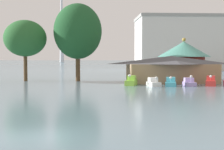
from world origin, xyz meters
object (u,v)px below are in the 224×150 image
pedal_boat_white (153,83)px  background_building_block (178,43)px  pedal_boat_cyan (171,83)px  shoreline_tree_mid (78,31)px  pedal_boat_lime (131,81)px  boathouse (171,69)px  distant_broadcast_tower (62,1)px  shoreline_tree_tall_left (25,38)px  pedal_boat_red (211,82)px  green_roof_pavilion (184,58)px  pedal_boat_lavender (189,83)px

pedal_boat_white → background_building_block: background_building_block is taller
pedal_boat_cyan → shoreline_tree_mid: shoreline_tree_mid is taller
pedal_boat_lime → boathouse: 9.31m
distant_broadcast_tower → shoreline_tree_tall_left: bearing=-86.1°
pedal_boat_red → background_building_block: size_ratio=0.10×
pedal_boat_cyan → background_building_block: 73.85m
green_roof_pavilion → shoreline_tree_mid: 20.41m
pedal_boat_cyan → pedal_boat_lavender: bearing=120.7°
pedal_boat_lime → background_building_block: background_building_block is taller
green_roof_pavilion → shoreline_tree_tall_left: 29.19m
pedal_boat_lavender → shoreline_tree_mid: 21.89m
green_roof_pavilion → shoreline_tree_mid: (-19.66, -2.76, 4.72)m
shoreline_tree_tall_left → background_building_block: (41.90, 57.80, 1.81)m
pedal_boat_lavender → background_building_block: (16.01, 69.93, 8.86)m
pedal_boat_red → green_roof_pavilion: green_roof_pavilion is taller
pedal_boat_white → shoreline_tree_mid: (-11.27, 12.21, 8.24)m
pedal_boat_cyan → green_roof_pavilion: size_ratio=0.29×
shoreline_tree_tall_left → distant_broadcast_tower: (-23.80, 350.29, 64.92)m
pedal_boat_cyan → shoreline_tree_tall_left: shoreline_tree_tall_left is taller
pedal_boat_white → pedal_boat_lavender: bearing=85.1°
pedal_boat_cyan → boathouse: size_ratio=0.19×
pedal_boat_cyan → green_roof_pavilion: bearing=172.3°
distant_broadcast_tower → pedal_boat_lime: bearing=-83.5°
pedal_boat_white → shoreline_tree_tall_left: bearing=-133.7°
pedal_boat_white → shoreline_tree_tall_left: size_ratio=0.25×
shoreline_tree_tall_left → background_building_block: 71.41m
pedal_boat_red → shoreline_tree_tall_left: size_ratio=0.26×
green_roof_pavilion → pedal_boat_white: bearing=-119.3°
pedal_boat_red → green_roof_pavilion: (-0.08, 14.64, 3.44)m
pedal_boat_white → shoreline_tree_tall_left: 25.16m
pedal_boat_lime → distant_broadcast_tower: size_ratio=0.02×
pedal_boat_white → distant_broadcast_tower: 372.77m
pedal_boat_cyan → shoreline_tree_tall_left: bearing=-105.9°
pedal_boat_lime → pedal_boat_lavender: bearing=98.4°
shoreline_tree_tall_left → distant_broadcast_tower: size_ratio=0.06×
pedal_boat_cyan → shoreline_tree_mid: size_ratio=0.21×
green_roof_pavilion → background_building_block: (13.00, 55.61, 5.31)m
background_building_block → green_roof_pavilion: bearing=-103.2°
shoreline_tree_mid → shoreline_tree_tall_left: bearing=176.5°
pedal_boat_lavender → shoreline_tree_tall_left: (-25.89, 12.13, 7.05)m
pedal_boat_cyan → distant_broadcast_tower: size_ratio=0.02×
pedal_boat_white → shoreline_tree_mid: size_ratio=0.19×
pedal_boat_lavender → shoreline_tree_mid: bearing=-121.4°
green_roof_pavilion → pedal_boat_red: bearing=-89.7°
pedal_boat_white → background_building_block: size_ratio=0.09×
pedal_boat_lime → shoreline_tree_tall_left: bearing=-103.7°
pedal_boat_lime → pedal_boat_red: size_ratio=1.10×
pedal_boat_cyan → distant_broadcast_tower: 373.31m
distant_broadcast_tower → pedal_boat_red: bearing=-81.7°
background_building_block → distant_broadcast_tower: (-65.70, 292.49, 63.11)m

